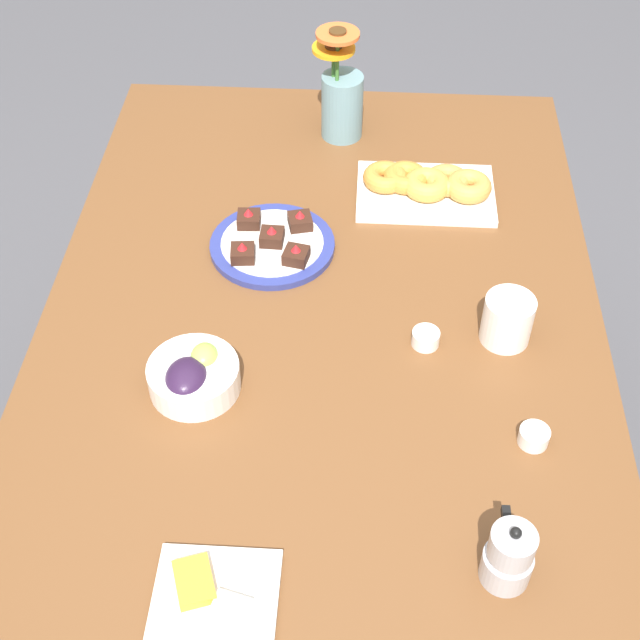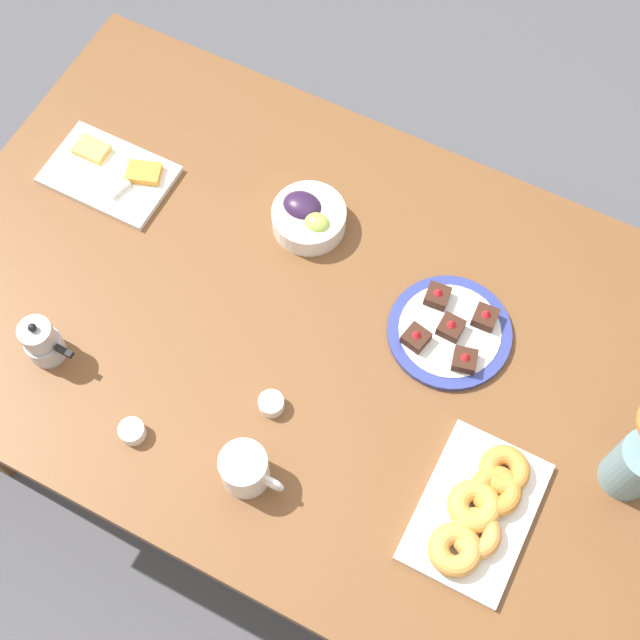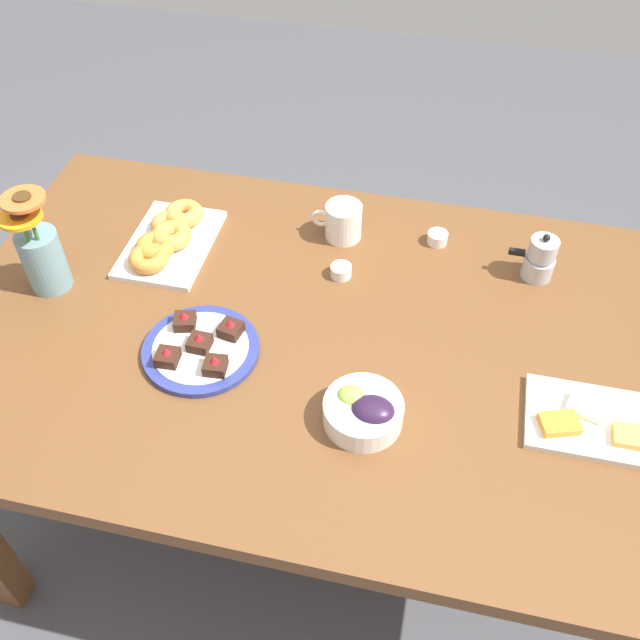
{
  "view_description": "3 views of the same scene",
  "coord_description": "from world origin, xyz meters",
  "px_view_note": "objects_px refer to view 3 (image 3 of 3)",
  "views": [
    {
      "loc": [
        -1.06,
        -0.06,
        1.87
      ],
      "look_at": [
        0.0,
        0.0,
        0.78
      ],
      "focal_mm": 50.0,
      "sensor_mm": 36.0,
      "label": 1
    },
    {
      "loc": [
        0.33,
        -0.64,
        2.31
      ],
      "look_at": [
        0.0,
        0.0,
        0.78
      ],
      "focal_mm": 50.0,
      "sensor_mm": 36.0,
      "label": 2
    },
    {
      "loc": [
        -0.22,
        0.98,
        1.85
      ],
      "look_at": [
        0.0,
        0.0,
        0.78
      ],
      "focal_mm": 40.0,
      "sensor_mm": 36.0,
      "label": 3
    }
  ],
  "objects_px": {
    "jam_cup_berry": "(341,271)",
    "grape_bowl": "(364,411)",
    "croissant_platter": "(168,238)",
    "dining_table": "(320,359)",
    "cheese_platter": "(595,422)",
    "moka_pot": "(540,259)",
    "jam_cup_honey": "(437,237)",
    "coffee_mug": "(343,221)",
    "dessert_plate": "(201,348)",
    "flower_vase": "(42,255)"
  },
  "relations": [
    {
      "from": "dining_table",
      "to": "moka_pot",
      "type": "xyz_separation_m",
      "value": [
        -0.44,
        -0.28,
        0.13
      ]
    },
    {
      "from": "jam_cup_honey",
      "to": "moka_pot",
      "type": "bearing_deg",
      "value": 164.41
    },
    {
      "from": "jam_cup_berry",
      "to": "dessert_plate",
      "type": "bearing_deg",
      "value": 50.89
    },
    {
      "from": "jam_cup_berry",
      "to": "flower_vase",
      "type": "xyz_separation_m",
      "value": [
        0.62,
        0.17,
        0.07
      ]
    },
    {
      "from": "jam_cup_berry",
      "to": "dessert_plate",
      "type": "height_order",
      "value": "dessert_plate"
    },
    {
      "from": "cheese_platter",
      "to": "dessert_plate",
      "type": "bearing_deg",
      "value": -0.71
    },
    {
      "from": "dining_table",
      "to": "flower_vase",
      "type": "height_order",
      "value": "flower_vase"
    },
    {
      "from": "dining_table",
      "to": "croissant_platter",
      "type": "bearing_deg",
      "value": -25.23
    },
    {
      "from": "dining_table",
      "to": "jam_cup_berry",
      "type": "bearing_deg",
      "value": -92.32
    },
    {
      "from": "grape_bowl",
      "to": "dessert_plate",
      "type": "distance_m",
      "value": 0.37
    },
    {
      "from": "grape_bowl",
      "to": "moka_pot",
      "type": "relative_size",
      "value": 1.27
    },
    {
      "from": "dessert_plate",
      "to": "coffee_mug",
      "type": "bearing_deg",
      "value": -116.22
    },
    {
      "from": "cheese_platter",
      "to": "jam_cup_honey",
      "type": "xyz_separation_m",
      "value": [
        0.35,
        -0.46,
        0.01
      ]
    },
    {
      "from": "flower_vase",
      "to": "moka_pot",
      "type": "bearing_deg",
      "value": -165.57
    },
    {
      "from": "croissant_platter",
      "to": "moka_pot",
      "type": "distance_m",
      "value": 0.85
    },
    {
      "from": "coffee_mug",
      "to": "grape_bowl",
      "type": "distance_m",
      "value": 0.54
    },
    {
      "from": "coffee_mug",
      "to": "grape_bowl",
      "type": "bearing_deg",
      "value": 105.74
    },
    {
      "from": "coffee_mug",
      "to": "moka_pot",
      "type": "distance_m",
      "value": 0.46
    },
    {
      "from": "grape_bowl",
      "to": "flower_vase",
      "type": "xyz_separation_m",
      "value": [
        0.75,
        -0.21,
        0.06
      ]
    },
    {
      "from": "dining_table",
      "to": "jam_cup_berry",
      "type": "xyz_separation_m",
      "value": [
        -0.01,
        -0.18,
        0.1
      ]
    },
    {
      "from": "dining_table",
      "to": "croissant_platter",
      "type": "distance_m",
      "value": 0.47
    },
    {
      "from": "croissant_platter",
      "to": "moka_pot",
      "type": "xyz_separation_m",
      "value": [
        -0.85,
        -0.09,
        0.03
      ]
    },
    {
      "from": "jam_cup_berry",
      "to": "grape_bowl",
      "type": "bearing_deg",
      "value": 107.69
    },
    {
      "from": "grape_bowl",
      "to": "moka_pot",
      "type": "distance_m",
      "value": 0.57
    },
    {
      "from": "dining_table",
      "to": "coffee_mug",
      "type": "height_order",
      "value": "coffee_mug"
    },
    {
      "from": "grape_bowl",
      "to": "cheese_platter",
      "type": "bearing_deg",
      "value": -168.77
    },
    {
      "from": "croissant_platter",
      "to": "dessert_plate",
      "type": "distance_m",
      "value": 0.35
    },
    {
      "from": "jam_cup_berry",
      "to": "coffee_mug",
      "type": "bearing_deg",
      "value": -79.88
    },
    {
      "from": "cheese_platter",
      "to": "jam_cup_honey",
      "type": "height_order",
      "value": "cheese_platter"
    },
    {
      "from": "croissant_platter",
      "to": "flower_vase",
      "type": "bearing_deg",
      "value": 41.67
    },
    {
      "from": "coffee_mug",
      "to": "jam_cup_berry",
      "type": "relative_size",
      "value": 2.53
    },
    {
      "from": "jam_cup_honey",
      "to": "moka_pot",
      "type": "height_order",
      "value": "moka_pot"
    },
    {
      "from": "coffee_mug",
      "to": "grape_bowl",
      "type": "xyz_separation_m",
      "value": [
        -0.15,
        0.52,
        -0.02
      ]
    },
    {
      "from": "jam_cup_berry",
      "to": "moka_pot",
      "type": "height_order",
      "value": "moka_pot"
    },
    {
      "from": "cheese_platter",
      "to": "dining_table",
      "type": "bearing_deg",
      "value": -11.72
    },
    {
      "from": "croissant_platter",
      "to": "dessert_plate",
      "type": "bearing_deg",
      "value": 121.66
    },
    {
      "from": "jam_cup_berry",
      "to": "flower_vase",
      "type": "bearing_deg",
      "value": 15.48
    },
    {
      "from": "croissant_platter",
      "to": "dessert_plate",
      "type": "xyz_separation_m",
      "value": [
        -0.18,
        0.3,
        -0.01
      ]
    },
    {
      "from": "croissant_platter",
      "to": "jam_cup_honey",
      "type": "distance_m",
      "value": 0.64
    },
    {
      "from": "moka_pot",
      "to": "jam_cup_berry",
      "type": "bearing_deg",
      "value": 12.89
    },
    {
      "from": "jam_cup_berry",
      "to": "dessert_plate",
      "type": "xyz_separation_m",
      "value": [
        0.23,
        0.29,
        -0.0
      ]
    },
    {
      "from": "flower_vase",
      "to": "moka_pot",
      "type": "distance_m",
      "value": 1.09
    },
    {
      "from": "cheese_platter",
      "to": "moka_pot",
      "type": "height_order",
      "value": "moka_pot"
    },
    {
      "from": "croissant_platter",
      "to": "jam_cup_berry",
      "type": "height_order",
      "value": "croissant_platter"
    },
    {
      "from": "jam_cup_berry",
      "to": "dining_table",
      "type": "bearing_deg",
      "value": 87.68
    },
    {
      "from": "jam_cup_honey",
      "to": "dessert_plate",
      "type": "height_order",
      "value": "dessert_plate"
    },
    {
      "from": "grape_bowl",
      "to": "croissant_platter",
      "type": "height_order",
      "value": "grape_bowl"
    },
    {
      "from": "jam_cup_berry",
      "to": "moka_pot",
      "type": "relative_size",
      "value": 0.4
    },
    {
      "from": "jam_cup_berry",
      "to": "cheese_platter",
      "type": "bearing_deg",
      "value": 151.45
    },
    {
      "from": "croissant_platter",
      "to": "grape_bowl",
      "type": "bearing_deg",
      "value": 143.96
    }
  ]
}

